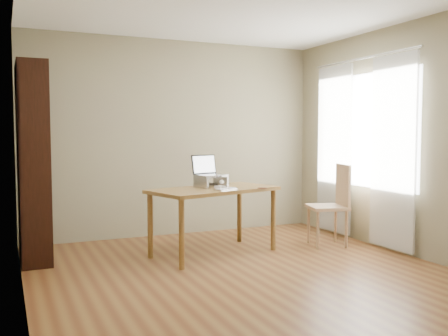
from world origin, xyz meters
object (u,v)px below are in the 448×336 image
laptop (209,170)px  chair (333,201)px  keyboard (226,189)px  desk (214,196)px  cat (209,181)px  bookshelf (34,163)px

laptop → chair: size_ratio=0.39×
chair → laptop: bearing=-175.6°
keyboard → desk: bearing=76.3°
laptop → keyboard: bearing=-98.7°
desk → cat: (-0.01, 0.11, 0.17)m
laptop → keyboard: 0.41m
desk → cat: cat is taller
bookshelf → cat: (1.85, -0.44, -0.23)m
bookshelf → laptop: (1.86, -0.41, -0.11)m
chair → keyboard: bearing=-162.0°
laptop → cat: bearing=-132.0°
bookshelf → desk: (1.86, -0.55, -0.40)m
laptop → cat: (-0.01, -0.03, -0.12)m
desk → chair: chair is taller
bookshelf → desk: bearing=-16.4°
keyboard → bookshelf: bearing=132.4°
bookshelf → cat: bearing=-13.3°
desk → cat: size_ratio=3.19×
keyboard → cat: (-0.06, 0.33, 0.06)m
cat → chair: (1.52, -0.27, -0.28)m
desk → keyboard: 0.25m
bookshelf → chair: (3.37, -0.71, -0.51)m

